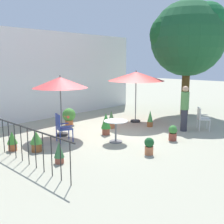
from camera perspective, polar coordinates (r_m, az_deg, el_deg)
The scene contains 19 objects.
ground_plane at distance 10.47m, azimuth -0.22°, elevation -4.26°, with size 60.00×60.00×0.00m, color #A5A38A.
villa_facade at distance 13.30m, azimuth -13.25°, elevation 7.61°, with size 11.03×0.30×4.10m, color white.
terrace_railing at distance 8.02m, azimuth -19.95°, elevation -4.58°, with size 0.03×5.37×1.01m.
shade_tree at distance 14.24m, azimuth 15.74°, elevation 14.78°, with size 3.84×3.66×5.63m.
patio_umbrella_0 at distance 9.85m, azimuth -10.93°, elevation 6.05°, with size 1.98×1.98×2.22m.
patio_umbrella_1 at distance 11.96m, azimuth 5.12°, elevation 7.49°, with size 2.49×2.49×2.32m.
cafe_table_0 at distance 9.08m, azimuth 0.80°, elevation -3.21°, with size 0.80×0.80×0.74m.
patio_chair_0 at distance 9.23m, azimuth -10.61°, elevation -2.97°, with size 0.60×0.60×0.97m.
patio_chair_1 at distance 11.26m, azimuth 18.48°, elevation -1.02°, with size 0.65×0.64×0.89m.
potted_plant_0 at distance 8.03m, azimuth 7.87°, elevation -7.08°, with size 0.29×0.29×0.51m.
potted_plant_1 at distance 7.42m, azimuth -11.14°, elevation -8.37°, with size 0.28×0.28×0.59m.
potted_plant_2 at distance 8.82m, azimuth -20.40°, elevation -5.61°, with size 0.32×0.32×0.60m.
potted_plant_3 at distance 8.50m, azimuth -15.74°, elevation -5.80°, with size 0.39×0.39×0.64m.
potted_plant_4 at distance 11.71m, azimuth -9.11°, elevation -0.78°, with size 0.56×0.56×0.73m.
potted_plant_5 at distance 10.01m, azimuth -1.29°, elevation -2.33°, with size 0.37×0.37×0.82m.
potted_plant_6 at distance 11.37m, azimuth 8.08°, elevation -1.45°, with size 0.24×0.24×0.69m.
potted_plant_7 at distance 9.56m, azimuth 12.76°, elevation -4.26°, with size 0.31×0.30×0.54m.
potted_plant_8 at distance 11.01m, azimuth -0.15°, elevation -1.55°, with size 0.29×0.29×0.73m.
standing_person at distance 10.83m, azimuth 15.12°, elevation 0.85°, with size 0.41×0.41×1.77m.
Camera 1 is at (-7.33, -6.97, 2.70)m, focal length 43.16 mm.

